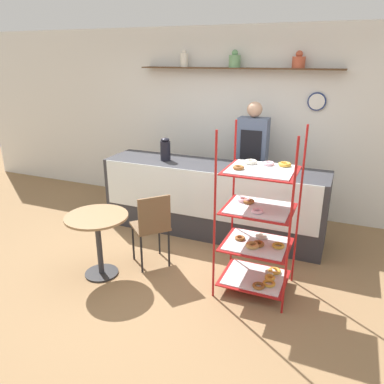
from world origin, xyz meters
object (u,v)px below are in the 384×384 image
Objects in this scene: cafe_chair at (152,223)px; donut_tray_counter at (274,169)px; person_worker at (252,158)px; coffee_carafe at (165,149)px; pastry_rack at (258,226)px; cafe_table at (98,231)px.

donut_tray_counter is at bearing 179.31° from cafe_chair.
donut_tray_counter is at bearing -52.41° from person_worker.
coffee_carafe reaches higher than cafe_chair.
cafe_chair is at bearing -178.67° from pastry_rack.
person_worker reaches higher than cafe_chair.
coffee_carafe reaches higher than donut_tray_counter.
person_worker reaches higher than donut_tray_counter.
cafe_table is 2.29× the size of coffee_carafe.
coffee_carafe is at bearing -118.90° from cafe_chair.
cafe_table is at bearing -93.81° from coffee_carafe.
donut_tray_counter is (0.42, -0.55, 0.04)m from person_worker.
person_worker is at bearing 127.59° from donut_tray_counter.
person_worker is 0.69m from donut_tray_counter.
cafe_chair is 1.26m from coffee_carafe.
pastry_rack is 4.43× the size of donut_tray_counter.
pastry_rack is 5.47× the size of coffee_carafe.
cafe_table is 2.22m from donut_tray_counter.
coffee_carafe is (0.10, 1.44, 0.58)m from cafe_table.
coffee_carafe is at bearing 145.81° from pastry_rack.
cafe_chair is at bearing -71.40° from coffee_carafe.
pastry_rack is at bearing -34.19° from coffee_carafe.
pastry_rack is at bearing -73.30° from person_worker.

